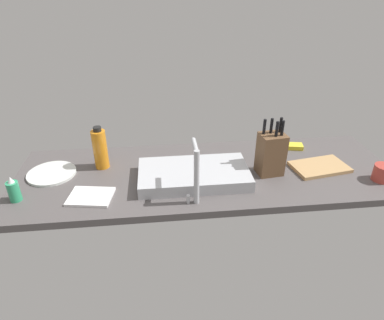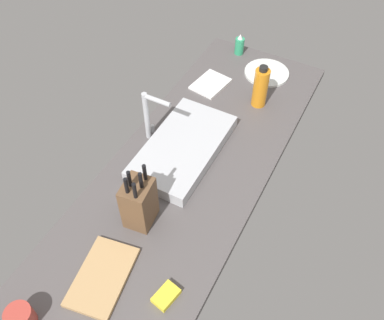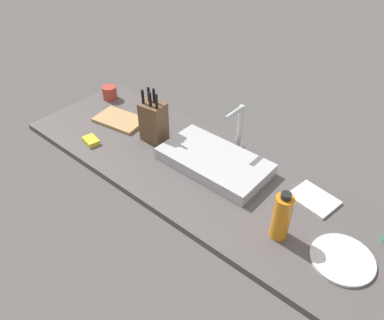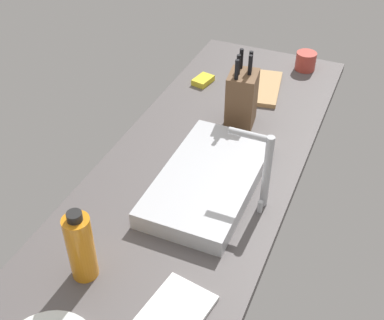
{
  "view_description": "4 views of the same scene",
  "coord_description": "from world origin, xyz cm",
  "px_view_note": "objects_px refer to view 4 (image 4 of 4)",
  "views": [
    {
      "loc": [
        22.69,
        140.91,
        90.09
      ],
      "look_at": [
        7.38,
        0.95,
        11.12
      ],
      "focal_mm": 31.41,
      "sensor_mm": 36.0,
      "label": 1
    },
    {
      "loc": [
        -97.05,
        -53.22,
        139.28
      ],
      "look_at": [
        -0.11,
        -1.71,
        10.15
      ],
      "focal_mm": 38.69,
      "sensor_mm": 36.0,
      "label": 2
    },
    {
      "loc": [
        87.93,
        -103.88,
        116.46
      ],
      "look_at": [
        1.86,
        -3.43,
        10.38
      ],
      "focal_mm": 34.7,
      "sensor_mm": 36.0,
      "label": 3
    },
    {
      "loc": [
        118.99,
        48.73,
        109.54
      ],
      "look_at": [
        5.45,
        0.08,
        10.97
      ],
      "focal_mm": 46.99,
      "sensor_mm": 36.0,
      "label": 4
    }
  ],
  "objects_px": {
    "water_bottle": "(81,247)",
    "dish_towel": "(175,312)",
    "sink_basin": "(209,180)",
    "knife_block": "(242,99)",
    "dish_sponge": "(203,80)",
    "cutting_board": "(259,87)",
    "coffee_mug": "(306,61)",
    "faucet": "(262,165)"
  },
  "relations": [
    {
      "from": "knife_block",
      "to": "coffee_mug",
      "type": "relative_size",
      "value": 3.22
    },
    {
      "from": "cutting_board",
      "to": "dish_sponge",
      "type": "relative_size",
      "value": 3.02
    },
    {
      "from": "sink_basin",
      "to": "dish_sponge",
      "type": "height_order",
      "value": "sink_basin"
    },
    {
      "from": "water_bottle",
      "to": "dish_sponge",
      "type": "distance_m",
      "value": 1.05
    },
    {
      "from": "knife_block",
      "to": "dish_sponge",
      "type": "relative_size",
      "value": 3.11
    },
    {
      "from": "coffee_mug",
      "to": "water_bottle",
      "type": "bearing_deg",
      "value": -11.49
    },
    {
      "from": "coffee_mug",
      "to": "dish_sponge",
      "type": "xyz_separation_m",
      "value": [
        0.29,
        -0.36,
        -0.03
      ]
    },
    {
      "from": "sink_basin",
      "to": "water_bottle",
      "type": "relative_size",
      "value": 2.35
    },
    {
      "from": "faucet",
      "to": "water_bottle",
      "type": "xyz_separation_m",
      "value": [
        0.44,
        -0.34,
        -0.05
      ]
    },
    {
      "from": "water_bottle",
      "to": "dish_towel",
      "type": "relative_size",
      "value": 1.18
    },
    {
      "from": "sink_basin",
      "to": "faucet",
      "type": "relative_size",
      "value": 2.06
    },
    {
      "from": "knife_block",
      "to": "dish_sponge",
      "type": "xyz_separation_m",
      "value": [
        -0.22,
        -0.24,
        -0.1
      ]
    },
    {
      "from": "knife_block",
      "to": "dish_towel",
      "type": "height_order",
      "value": "knife_block"
    },
    {
      "from": "faucet",
      "to": "sink_basin",
      "type": "bearing_deg",
      "value": -93.81
    },
    {
      "from": "cutting_board",
      "to": "water_bottle",
      "type": "relative_size",
      "value": 1.23
    },
    {
      "from": "faucet",
      "to": "cutting_board",
      "type": "height_order",
      "value": "faucet"
    },
    {
      "from": "water_bottle",
      "to": "knife_block",
      "type": "bearing_deg",
      "value": 169.85
    },
    {
      "from": "dish_sponge",
      "to": "cutting_board",
      "type": "bearing_deg",
      "value": 100.73
    },
    {
      "from": "knife_block",
      "to": "coffee_mug",
      "type": "bearing_deg",
      "value": 159.35
    },
    {
      "from": "cutting_board",
      "to": "dish_towel",
      "type": "distance_m",
      "value": 1.12
    },
    {
      "from": "knife_block",
      "to": "coffee_mug",
      "type": "distance_m",
      "value": 0.53
    },
    {
      "from": "knife_block",
      "to": "dish_towel",
      "type": "relative_size",
      "value": 1.5
    },
    {
      "from": "faucet",
      "to": "dish_towel",
      "type": "xyz_separation_m",
      "value": [
        0.46,
        -0.07,
        -0.14
      ]
    },
    {
      "from": "coffee_mug",
      "to": "dish_sponge",
      "type": "distance_m",
      "value": 0.46
    },
    {
      "from": "dish_towel",
      "to": "knife_block",
      "type": "bearing_deg",
      "value": -171.81
    },
    {
      "from": "cutting_board",
      "to": "dish_towel",
      "type": "xyz_separation_m",
      "value": [
        1.11,
        0.13,
        -0.0
      ]
    },
    {
      "from": "sink_basin",
      "to": "faucet",
      "type": "xyz_separation_m",
      "value": [
        0.01,
        0.17,
        0.12
      ]
    },
    {
      "from": "knife_block",
      "to": "cutting_board",
      "type": "bearing_deg",
      "value": 175.26
    },
    {
      "from": "cutting_board",
      "to": "dish_towel",
      "type": "height_order",
      "value": "cutting_board"
    },
    {
      "from": "cutting_board",
      "to": "faucet",
      "type": "bearing_deg",
      "value": 17.19
    },
    {
      "from": "dish_towel",
      "to": "dish_sponge",
      "type": "height_order",
      "value": "dish_sponge"
    },
    {
      "from": "coffee_mug",
      "to": "faucet",
      "type": "bearing_deg",
      "value": 4.32
    },
    {
      "from": "sink_basin",
      "to": "dish_towel",
      "type": "relative_size",
      "value": 2.77
    },
    {
      "from": "cutting_board",
      "to": "water_bottle",
      "type": "xyz_separation_m",
      "value": [
        1.09,
        -0.14,
        0.09
      ]
    },
    {
      "from": "dish_sponge",
      "to": "faucet",
      "type": "bearing_deg",
      "value": 35.28
    },
    {
      "from": "sink_basin",
      "to": "knife_block",
      "type": "xyz_separation_m",
      "value": [
        -0.37,
        -0.02,
        0.08
      ]
    },
    {
      "from": "faucet",
      "to": "coffee_mug",
      "type": "bearing_deg",
      "value": -175.68
    },
    {
      "from": "cutting_board",
      "to": "dish_sponge",
      "type": "xyz_separation_m",
      "value": [
        0.04,
        -0.23,
        0.0
      ]
    },
    {
      "from": "coffee_mug",
      "to": "cutting_board",
      "type": "bearing_deg",
      "value": -28.92
    },
    {
      "from": "knife_block",
      "to": "water_bottle",
      "type": "bearing_deg",
      "value": -17.19
    },
    {
      "from": "dish_towel",
      "to": "coffee_mug",
      "type": "bearing_deg",
      "value": 179.9
    },
    {
      "from": "dish_sponge",
      "to": "knife_block",
      "type": "bearing_deg",
      "value": 47.01
    }
  ]
}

